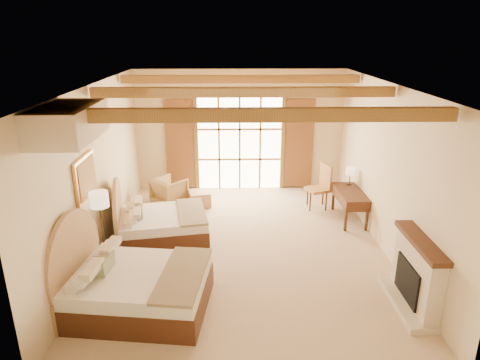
{
  "coord_description": "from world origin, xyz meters",
  "views": [
    {
      "loc": [
        -0.23,
        -7.67,
        4.1
      ],
      "look_at": [
        -0.06,
        0.2,
        1.36
      ],
      "focal_mm": 32.0,
      "sensor_mm": 36.0,
      "label": 1
    }
  ],
  "objects_px": {
    "nightstand": "(105,262)",
    "desk": "(349,204)",
    "bed_near": "(128,285)",
    "bed_far": "(156,222)",
    "armchair": "(169,191)"
  },
  "relations": [
    {
      "from": "nightstand",
      "to": "desk",
      "type": "height_order",
      "value": "desk"
    },
    {
      "from": "bed_near",
      "to": "nightstand",
      "type": "distance_m",
      "value": 1.15
    },
    {
      "from": "bed_near",
      "to": "bed_far",
      "type": "height_order",
      "value": "bed_near"
    },
    {
      "from": "bed_far",
      "to": "armchair",
      "type": "distance_m",
      "value": 1.94
    },
    {
      "from": "desk",
      "to": "nightstand",
      "type": "bearing_deg",
      "value": -156.63
    },
    {
      "from": "bed_near",
      "to": "bed_far",
      "type": "bearing_deg",
      "value": 96.31
    },
    {
      "from": "bed_near",
      "to": "nightstand",
      "type": "relative_size",
      "value": 4.19
    },
    {
      "from": "desk",
      "to": "armchair",
      "type": "bearing_deg",
      "value": 164.14
    },
    {
      "from": "bed_far",
      "to": "desk",
      "type": "height_order",
      "value": "bed_far"
    },
    {
      "from": "nightstand",
      "to": "armchair",
      "type": "height_order",
      "value": "armchair"
    },
    {
      "from": "bed_far",
      "to": "nightstand",
      "type": "relative_size",
      "value": 3.77
    },
    {
      "from": "armchair",
      "to": "desk",
      "type": "distance_m",
      "value": 4.38
    },
    {
      "from": "bed_far",
      "to": "desk",
      "type": "bearing_deg",
      "value": 1.47
    },
    {
      "from": "bed_near",
      "to": "nightstand",
      "type": "height_order",
      "value": "bed_near"
    },
    {
      "from": "desk",
      "to": "bed_far",
      "type": "bearing_deg",
      "value": -170.21
    }
  ]
}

